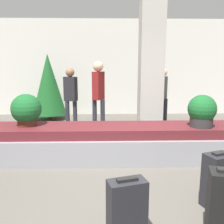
{
  "coord_description": "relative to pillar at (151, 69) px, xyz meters",
  "views": [
    {
      "loc": [
        -0.12,
        -2.83,
        1.7
      ],
      "look_at": [
        0.0,
        1.55,
        0.87
      ],
      "focal_mm": 40.0,
      "sensor_mm": 36.0,
      "label": 1
    }
  ],
  "objects": [
    {
      "name": "back_wall",
      "position": [
        -0.92,
        2.89,
        0.0
      ],
      "size": [
        18.0,
        0.06,
        3.2
      ],
      "color": "silver",
      "rests_on": "ground_plane"
    },
    {
      "name": "carousel",
      "position": [
        -0.92,
        -1.36,
        -1.3
      ],
      "size": [
        6.52,
        0.94,
        0.62
      ],
      "color": "gray",
      "rests_on": "ground_plane"
    },
    {
      "name": "suitcase_2",
      "position": [
        -0.84,
        -3.56,
        -1.28
      ],
      "size": [
        0.41,
        0.29,
        0.66
      ],
      "rotation": [
        0.0,
        0.0,
        0.28
      ],
      "color": "#232328",
      "rests_on": "ground_plane"
    },
    {
      "name": "potted_plant_0",
      "position": [
        -2.46,
        -1.3,
        -0.7
      ],
      "size": [
        0.54,
        0.54,
        0.57
      ],
      "color": "#4C2319",
      "rests_on": "carousel"
    },
    {
      "name": "suitcase_5",
      "position": [
        0.29,
        -3.0,
        -1.27
      ],
      "size": [
        0.37,
        0.33,
        0.69
      ],
      "rotation": [
        0.0,
        0.0,
        0.34
      ],
      "color": "#232328",
      "rests_on": "ground_plane"
    },
    {
      "name": "pillar",
      "position": [
        0.0,
        0.0,
        0.0
      ],
      "size": [
        0.52,
        0.52,
        3.2
      ],
      "color": "beige",
      "rests_on": "ground_plane"
    },
    {
      "name": "potted_plant_1",
      "position": [
        0.65,
        -1.48,
        -0.7
      ],
      "size": [
        0.5,
        0.5,
        0.57
      ],
      "color": "#2D2D2D",
      "rests_on": "carousel"
    },
    {
      "name": "suitcase_6",
      "position": [
        0.07,
        -3.59,
        -1.24
      ],
      "size": [
        0.32,
        0.3,
        0.75
      ],
      "rotation": [
        0.0,
        0.0,
        -0.26
      ],
      "color": "black",
      "rests_on": "ground_plane"
    },
    {
      "name": "traveler_0",
      "position": [
        -1.21,
        0.38,
        -0.52
      ],
      "size": [
        0.31,
        0.37,
        1.79
      ],
      "rotation": [
        0.0,
        0.0,
        -2.06
      ],
      "color": "#282833",
      "rests_on": "ground_plane"
    },
    {
      "name": "ground_plane",
      "position": [
        -0.92,
        -2.91,
        -1.6
      ],
      "size": [
        18.0,
        18.0,
        0.0
      ],
      "primitive_type": "plane",
      "color": "#59544C"
    },
    {
      "name": "traveler_1",
      "position": [
        -1.94,
        0.73,
        -0.64
      ],
      "size": [
        0.36,
        0.28,
        1.62
      ],
      "rotation": [
        0.0,
        0.0,
        -0.38
      ],
      "color": "#282833",
      "rests_on": "ground_plane"
    },
    {
      "name": "decorated_tree",
      "position": [
        -2.8,
        2.05,
        -0.5
      ],
      "size": [
        1.04,
        1.04,
        2.03
      ],
      "color": "#4C331E",
      "rests_on": "ground_plane"
    },
    {
      "name": "traveler_2",
      "position": [
        0.52,
        1.03,
        -0.64
      ],
      "size": [
        0.32,
        0.37,
        1.61
      ],
      "rotation": [
        0.0,
        0.0,
        -2.11
      ],
      "color": "#282833",
      "rests_on": "ground_plane"
    }
  ]
}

